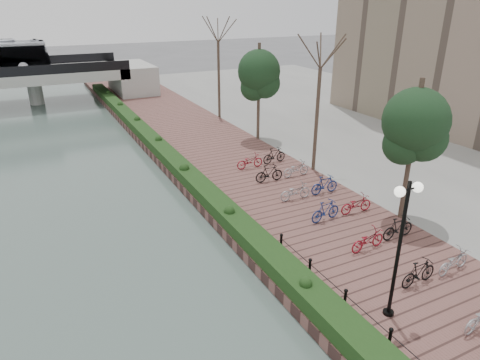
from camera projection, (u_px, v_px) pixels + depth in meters
promenade at (243, 175)px, 25.68m from camera, size 8.00×75.00×0.50m
inland_pavement at (432, 140)px, 32.26m from camera, size 24.00×75.00×0.50m
hedge at (175, 163)px, 26.13m from camera, size 1.10×56.00×0.60m
lamppost at (403, 222)px, 12.65m from camera, size 1.02×0.32×4.70m
bicycle_parking at (343, 209)px, 19.96m from camera, size 2.40×17.32×1.00m
street_trees at (355, 132)px, 22.02m from camera, size 3.20×37.12×6.80m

